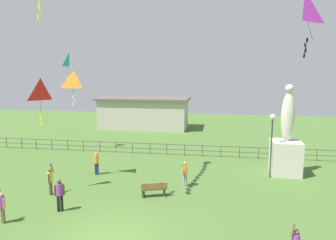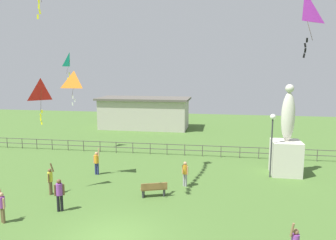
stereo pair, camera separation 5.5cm
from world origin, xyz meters
name	(u,v)px [view 2 (the right image)]	position (x,y,z in m)	size (l,w,h in m)	color
ground_plane	(112,239)	(0.00, 0.00, 0.00)	(80.00, 80.00, 0.00)	#476B2D
statue_monument	(286,149)	(8.94, 10.28, 1.82)	(1.95, 1.95, 6.21)	beige
lamppost	(272,131)	(7.83, 9.45, 3.14)	(0.36, 0.36, 4.30)	#38383D
park_bench	(154,189)	(0.82, 4.85, 0.46)	(1.55, 0.90, 0.85)	olive
person_0	(50,179)	(-5.17, 4.22, 0.91)	(0.30, 0.48, 1.81)	brown
person_1	(185,172)	(2.37, 6.81, 0.91)	(0.42, 0.29, 1.58)	#99999E
person_3	(2,205)	(-5.58, 0.58, 0.88)	(0.43, 0.37, 1.76)	brown
person_4	(59,193)	(-3.53, 2.20, 0.98)	(0.48, 0.32, 1.71)	black
person_5	(97,161)	(-3.89, 8.07, 0.94)	(0.48, 0.30, 1.88)	navy
kite_0	(304,9)	(7.90, 3.01, 9.76)	(1.23, 1.20, 2.85)	#B22DB2
kite_1	(41,91)	(-5.41, 4.23, 6.00)	(0.96, 0.97, 2.63)	red
kite_2	(70,60)	(-8.35, 13.86, 7.93)	(0.70, 0.83, 2.31)	#19B2B2
kite_3	(74,81)	(-4.83, 7.18, 6.48)	(1.14, 0.67, 2.18)	orange
waterfront_railing	(162,147)	(-0.45, 14.00, 0.63)	(36.03, 0.06, 0.95)	#4C4742
pavilion_building	(144,113)	(-4.87, 26.00, 1.91)	(11.10, 4.91, 3.77)	#B7B2A3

